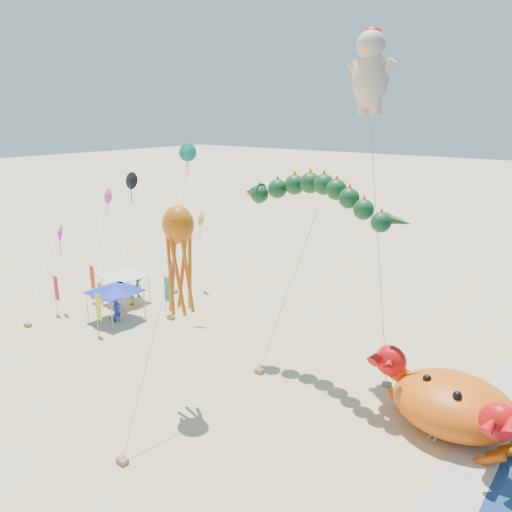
# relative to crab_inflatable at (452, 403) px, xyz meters

# --- Properties ---
(ground) EXTENTS (320.00, 320.00, 0.00)m
(ground) POSITION_rel_crab_inflatable_xyz_m (-10.42, -1.37, -1.50)
(ground) COLOR #D1B784
(ground) RESTS_ON ground
(foam_strip) EXTENTS (320.00, 320.00, 0.00)m
(foam_strip) POSITION_rel_crab_inflatable_xyz_m (1.58, -1.37, -1.50)
(foam_strip) COLOR silver
(foam_strip) RESTS_ON ground
(crab_inflatable) EXTENTS (7.78, 6.54, 3.41)m
(crab_inflatable) POSITION_rel_crab_inflatable_xyz_m (0.00, 0.00, 0.00)
(crab_inflatable) COLOR #EB560C
(crab_inflatable) RESTS_ON ground
(dragon_kite) EXTENTS (10.12, 3.48, 11.34)m
(dragon_kite) POSITION_rel_crab_inflatable_xyz_m (-8.51, 0.88, 8.72)
(dragon_kite) COLOR #113F1C
(dragon_kite) RESTS_ON ground
(cherub_kite) EXTENTS (4.31, 2.96, 19.23)m
(cherub_kite) POSITION_rel_crab_inflatable_xyz_m (-7.12, 3.84, 15.60)
(cherub_kite) COLOR #FFC69B
(cherub_kite) RESTS_ON ground
(octopus_kite) EXTENTS (2.58, 6.25, 10.58)m
(octopus_kite) POSITION_rel_crab_inflatable_xyz_m (-12.09, -5.99, 6.74)
(octopus_kite) COLOR #E1610B
(octopus_kite) RESTS_ON ground
(canopy_blue) EXTENTS (3.50, 3.50, 2.71)m
(canopy_blue) POSITION_rel_crab_inflatable_xyz_m (-23.96, -1.49, 0.94)
(canopy_blue) COLOR gray
(canopy_blue) RESTS_ON ground
(canopy_white) EXTENTS (3.19, 3.19, 2.71)m
(canopy_white) POSITION_rel_crab_inflatable_xyz_m (-26.35, 1.26, 0.94)
(canopy_white) COLOR gray
(canopy_white) RESTS_ON ground
(feather_flags) EXTENTS (7.42, 5.40, 3.20)m
(feather_flags) POSITION_rel_crab_inflatable_xyz_m (-25.27, -1.59, 0.51)
(feather_flags) COLOR gray
(feather_flags) RESTS_ON ground
(beachgoers) EXTENTS (28.58, 5.32, 1.76)m
(beachgoers) POSITION_rel_crab_inflatable_xyz_m (-23.13, 0.78, -0.65)
(beachgoers) COLOR silver
(beachgoers) RESTS_ON ground
(small_kites) EXTENTS (10.48, 13.60, 12.85)m
(small_kites) POSITION_rel_crab_inflatable_xyz_m (-25.58, 2.13, 6.17)
(small_kites) COLOR black
(small_kites) RESTS_ON ground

